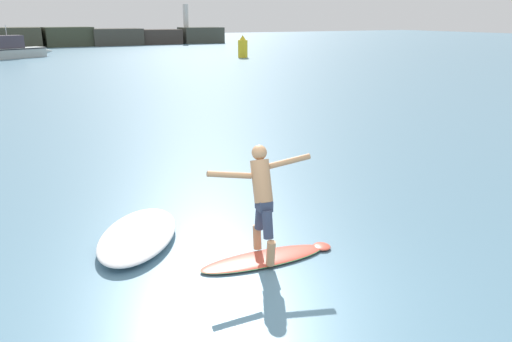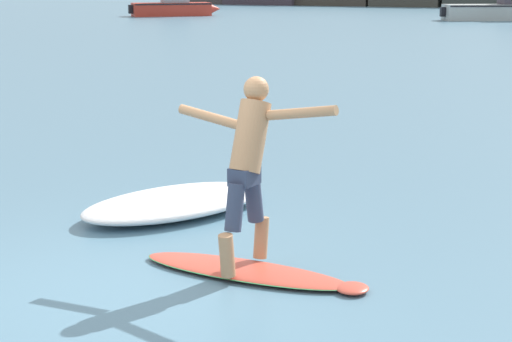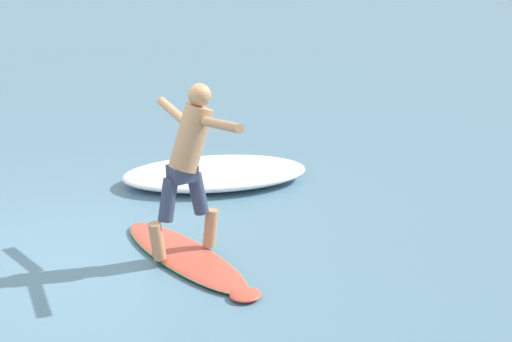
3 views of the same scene
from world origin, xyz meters
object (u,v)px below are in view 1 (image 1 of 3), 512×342
Objects in this scene: surfer at (262,193)px; channel_marker_buoy at (243,47)px; small_boat_offshore at (6,51)px; surfboard at (266,258)px.

channel_marker_buoy is (17.51, 35.12, -0.19)m from surfer.
small_boat_offshore is 4.20× the size of channel_marker_buoy.
surfer is 0.21× the size of small_boat_offshore.
surfer reaches higher than surfboard.
channel_marker_buoy is at bearing 63.49° from surfer.
surfboard is 39.32m from channel_marker_buoy.
channel_marker_buoy reaches higher than surfboard.
channel_marker_buoy is (17.49, 35.20, 0.85)m from surfboard.
channel_marker_buoy is at bearing 63.58° from surfboard.
surfer is 0.87× the size of channel_marker_buoy.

